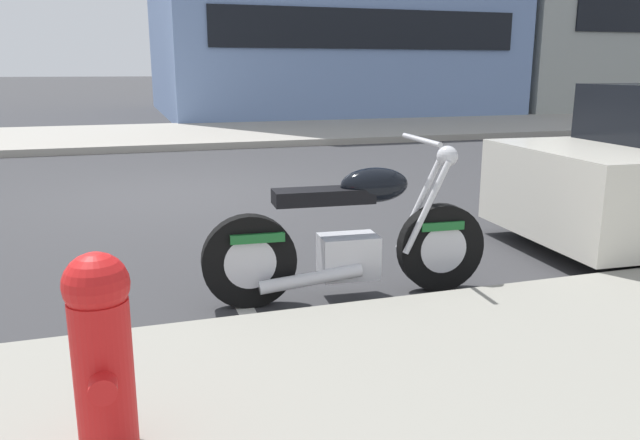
# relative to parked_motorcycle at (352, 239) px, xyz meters

# --- Properties ---
(ground_plane) EXTENTS (260.00, 260.00, 0.00)m
(ground_plane) POSITION_rel_parked_motorcycle_xyz_m (-0.76, 4.11, -0.43)
(ground_plane) COLOR #333335
(sidewalk_far_curb) EXTENTS (120.00, 5.00, 0.14)m
(sidewalk_far_curb) POSITION_rel_parked_motorcycle_xyz_m (11.24, 11.06, -0.36)
(sidewalk_far_curb) COLOR gray
(sidewalk_far_curb) RESTS_ON ground
(parking_stall_stripe) EXTENTS (0.12, 2.20, 0.01)m
(parking_stall_stripe) POSITION_rel_parked_motorcycle_xyz_m (-0.76, 0.27, -0.42)
(parking_stall_stripe) COLOR silver
(parking_stall_stripe) RESTS_ON ground
(parked_motorcycle) EXTENTS (2.02, 0.62, 1.12)m
(parked_motorcycle) POSITION_rel_parked_motorcycle_xyz_m (0.00, 0.00, 0.00)
(parked_motorcycle) COLOR black
(parked_motorcycle) RESTS_ON ground
(fire_hydrant) EXTENTS (0.24, 0.36, 0.80)m
(fire_hydrant) POSITION_rel_parked_motorcycle_xyz_m (-1.60, -1.64, 0.13)
(fire_hydrant) COLOR red
(fire_hydrant) RESTS_ON sidewalk_near_curb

